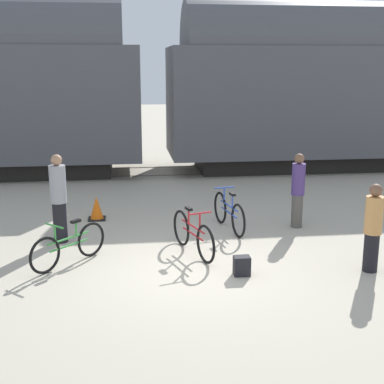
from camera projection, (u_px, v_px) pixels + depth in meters
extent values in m
plane|color=#B2A893|center=(187.00, 272.00, 9.31)|extent=(80.00, 80.00, 0.00)
cube|color=black|center=(344.00, 159.00, 18.81)|extent=(10.36, 2.33, 0.55)
cube|color=#4C4C51|center=(348.00, 100.00, 18.34)|extent=(12.33, 3.10, 3.53)
cylinder|color=#4C4C51|center=(352.00, 47.00, 17.92)|extent=(11.34, 2.95, 2.95)
cube|color=#4C4238|center=(157.00, 175.00, 17.37)|extent=(37.64, 0.07, 0.01)
cube|color=#4C4238|center=(154.00, 167.00, 18.76)|extent=(37.64, 0.07, 0.01)
torus|color=black|center=(220.00, 208.00, 12.11)|extent=(0.17, 0.72, 0.72)
torus|color=black|center=(238.00, 221.00, 11.09)|extent=(0.17, 0.72, 0.72)
cylinder|color=#3351B7|center=(229.00, 206.00, 11.56)|extent=(0.20, 0.95, 0.04)
cylinder|color=#3351B7|center=(229.00, 212.00, 11.59)|extent=(0.19, 0.87, 0.04)
cylinder|color=#3351B7|center=(232.00, 201.00, 11.35)|extent=(0.04, 0.04, 0.30)
cube|color=black|center=(232.00, 194.00, 11.31)|extent=(0.11, 0.21, 0.05)
cylinder|color=#3351B7|center=(224.00, 195.00, 11.80)|extent=(0.04, 0.04, 0.34)
cylinder|color=#3351B7|center=(224.00, 188.00, 11.76)|extent=(0.46, 0.11, 0.03)
torus|color=black|center=(45.00, 255.00, 9.18)|extent=(0.49, 0.51, 0.66)
torus|color=black|center=(91.00, 239.00, 10.02)|extent=(0.49, 0.51, 0.66)
cylinder|color=#338C38|center=(69.00, 238.00, 9.56)|extent=(0.68, 0.71, 0.04)
cylinder|color=#338C38|center=(69.00, 245.00, 9.59)|extent=(0.62, 0.65, 0.04)
cylinder|color=#338C38|center=(76.00, 228.00, 9.67)|extent=(0.04, 0.04, 0.27)
cube|color=black|center=(76.00, 221.00, 9.64)|extent=(0.20, 0.20, 0.05)
cylinder|color=#338C38|center=(55.00, 234.00, 9.29)|extent=(0.04, 0.04, 0.30)
cylinder|color=#338C38|center=(54.00, 226.00, 9.26)|extent=(0.36, 0.34, 0.03)
torus|color=black|center=(206.00, 244.00, 9.65)|extent=(0.26, 0.70, 0.72)
torus|color=black|center=(181.00, 228.00, 10.62)|extent=(0.26, 0.70, 0.72)
cylinder|color=#A31E23|center=(193.00, 226.00, 10.09)|extent=(0.33, 0.93, 0.04)
cylinder|color=#A31E23|center=(193.00, 234.00, 10.13)|extent=(0.30, 0.85, 0.04)
cylinder|color=#A31E23|center=(189.00, 216.00, 10.23)|extent=(0.04, 0.04, 0.30)
cube|color=black|center=(189.00, 209.00, 10.19)|extent=(0.14, 0.21, 0.05)
cylinder|color=#A31E23|center=(200.00, 222.00, 9.79)|extent=(0.04, 0.04, 0.33)
cylinder|color=#A31E23|center=(200.00, 213.00, 9.75)|extent=(0.45, 0.17, 0.03)
cylinder|color=black|center=(371.00, 252.00, 9.28)|extent=(0.26, 0.26, 0.69)
cylinder|color=tan|center=(374.00, 215.00, 9.13)|extent=(0.30, 0.30, 0.66)
sphere|color=brown|center=(376.00, 190.00, 9.02)|extent=(0.22, 0.22, 0.22)
cylinder|color=black|center=(60.00, 222.00, 10.80)|extent=(0.28, 0.28, 0.83)
cylinder|color=gray|center=(58.00, 184.00, 10.61)|extent=(0.33, 0.33, 0.76)
sphere|color=#A37556|center=(56.00, 160.00, 10.50)|extent=(0.22, 0.22, 0.22)
cylinder|color=#514C47|center=(297.00, 211.00, 11.80)|extent=(0.25, 0.25, 0.74)
cylinder|color=#473370|center=(298.00, 179.00, 11.64)|extent=(0.29, 0.29, 0.69)
sphere|color=brown|center=(299.00, 159.00, 11.53)|extent=(0.22, 0.22, 0.22)
cube|color=black|center=(242.00, 266.00, 9.13)|extent=(0.28, 0.20, 0.34)
cube|color=black|center=(97.00, 219.00, 12.47)|extent=(0.40, 0.40, 0.03)
cone|color=orange|center=(97.00, 208.00, 12.41)|extent=(0.32, 0.32, 0.55)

